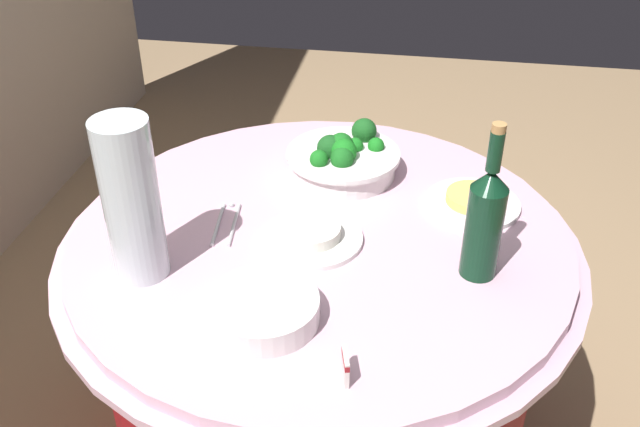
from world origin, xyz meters
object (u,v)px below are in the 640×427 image
object	(u,v)px
serving_tongs	(227,222)
label_placard_front	(345,365)
food_plate_noodles	(473,202)
broccoli_bowl	(344,158)
plate_stack	(264,309)
wine_bottle	(485,220)
food_plate_rice	(312,236)
decorative_fruit_vase	(133,208)

from	to	relation	value
serving_tongs	label_placard_front	bearing A→B (deg)	-141.97
serving_tongs	food_plate_noodles	world-z (taller)	food_plate_noodles
broccoli_bowl	plate_stack	distance (m)	0.56
broccoli_bowl	serving_tongs	distance (m)	0.35
wine_bottle	food_plate_rice	size ratio (longest dim) A/B	1.53
food_plate_noodles	decorative_fruit_vase	bearing A→B (deg)	118.26
plate_stack	serving_tongs	size ratio (longest dim) A/B	1.25
plate_stack	label_placard_front	size ratio (longest dim) A/B	3.82
plate_stack	broccoli_bowl	bearing A→B (deg)	-7.41
serving_tongs	decorative_fruit_vase	bearing A→B (deg)	147.63
food_plate_rice	plate_stack	bearing A→B (deg)	170.23
plate_stack	serving_tongs	xyz separation A→B (m)	(0.29, 0.16, -0.02)
wine_bottle	food_plate_noodles	distance (m)	0.28
label_placard_front	plate_stack	bearing A→B (deg)	54.46
decorative_fruit_vase	serving_tongs	world-z (taller)	decorative_fruit_vase
plate_stack	food_plate_noodles	bearing A→B (deg)	-40.21
food_plate_noodles	food_plate_rice	bearing A→B (deg)	119.90
broccoli_bowl	decorative_fruit_vase	bearing A→B (deg)	142.50
broccoli_bowl	food_plate_rice	bearing A→B (deg)	174.69
food_plate_rice	broccoli_bowl	bearing A→B (deg)	-5.31
plate_stack	food_plate_rice	distance (m)	0.27
broccoli_bowl	label_placard_front	xyz separation A→B (m)	(-0.68, -0.10, -0.01)
decorative_fruit_vase	plate_stack	bearing A→B (deg)	-110.20
decorative_fruit_vase	food_plate_noodles	size ratio (longest dim) A/B	1.55
broccoli_bowl	food_plate_rice	size ratio (longest dim) A/B	1.27
broccoli_bowl	wine_bottle	xyz separation A→B (m)	(-0.35, -0.32, 0.08)
plate_stack	food_plate_rice	size ratio (longest dim) A/B	0.95
decorative_fruit_vase	food_plate_noodles	distance (m)	0.77
decorative_fruit_vase	serving_tongs	size ratio (longest dim) A/B	2.03
broccoli_bowl	label_placard_front	size ratio (longest dim) A/B	5.09
wine_bottle	decorative_fruit_vase	size ratio (longest dim) A/B	0.99
plate_stack	food_plate_noodles	distance (m)	0.60
broccoli_bowl	serving_tongs	xyz separation A→B (m)	(-0.26, 0.23, -0.04)
label_placard_front	food_plate_noodles	bearing A→B (deg)	-20.62
broccoli_bowl	wine_bottle	size ratio (longest dim) A/B	0.83
decorative_fruit_vase	label_placard_front	distance (m)	0.51
food_plate_rice	serving_tongs	bearing A→B (deg)	80.92
wine_bottle	label_placard_front	bearing A→B (deg)	145.75
wine_bottle	food_plate_noodles	size ratio (longest dim) A/B	1.53
plate_stack	food_plate_noodles	size ratio (longest dim) A/B	0.95
broccoli_bowl	food_plate_noodles	size ratio (longest dim) A/B	1.27
plate_stack	wine_bottle	bearing A→B (deg)	-62.05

